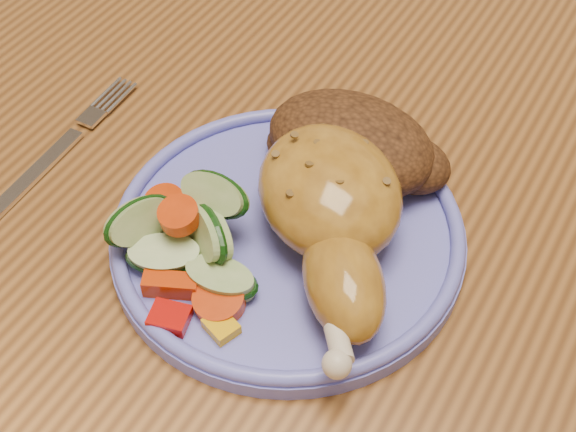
{
  "coord_description": "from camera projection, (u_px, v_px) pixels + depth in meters",
  "views": [
    {
      "loc": [
        0.13,
        -0.39,
        1.17
      ],
      "look_at": [
        -0.04,
        -0.09,
        0.78
      ],
      "focal_mm": 50.0,
      "sensor_mm": 36.0,
      "label": 1
    }
  ],
  "objects": [
    {
      "name": "vegetable_pile",
      "position": [
        188.0,
        240.0,
        0.51
      ],
      "size": [
        0.12,
        0.11,
        0.06
      ],
      "color": "#A50A05",
      "rests_on": "plate"
    },
    {
      "name": "chicken_leg",
      "position": [
        333.0,
        212.0,
        0.51
      ],
      "size": [
        0.16,
        0.19,
        0.06
      ],
      "color": "#B07924",
      "rests_on": "plate"
    },
    {
      "name": "dining_table",
      "position": [
        389.0,
        248.0,
        0.65
      ],
      "size": [
        0.9,
        1.4,
        0.75
      ],
      "color": "brown",
      "rests_on": "ground"
    },
    {
      "name": "plate_rim",
      "position": [
        288.0,
        226.0,
        0.53
      ],
      "size": [
        0.23,
        0.23,
        0.01
      ],
      "primitive_type": "torus",
      "color": "#6164D0",
      "rests_on": "plate"
    },
    {
      "name": "fork",
      "position": [
        55.0,
        153.0,
        0.59
      ],
      "size": [
        0.02,
        0.15,
        0.0
      ],
      "color": "silver",
      "rests_on": "dining_table"
    },
    {
      "name": "chair_far",
      "position": [
        569.0,
        24.0,
        1.13
      ],
      "size": [
        0.42,
        0.42,
        0.91
      ],
      "color": "#4C2D16",
      "rests_on": "ground"
    },
    {
      "name": "plate",
      "position": [
        288.0,
        236.0,
        0.54
      ],
      "size": [
        0.24,
        0.24,
        0.01
      ],
      "primitive_type": "cylinder",
      "color": "#6164D0",
      "rests_on": "dining_table"
    },
    {
      "name": "rice_pilaf",
      "position": [
        354.0,
        146.0,
        0.56
      ],
      "size": [
        0.13,
        0.09,
        0.05
      ],
      "color": "#4A2912",
      "rests_on": "plate"
    }
  ]
}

